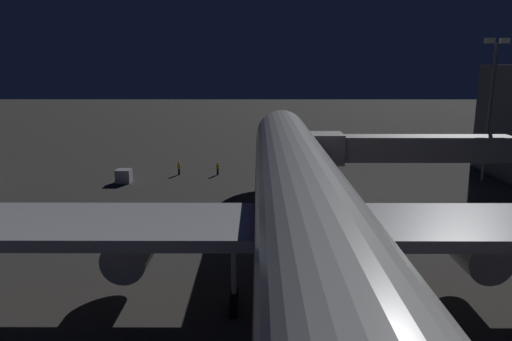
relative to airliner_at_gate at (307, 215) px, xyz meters
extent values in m
plane|color=#383533|center=(0.00, -11.78, -5.97)|extent=(320.00, 320.00, 0.00)
cylinder|color=silver|center=(0.00, -1.42, 0.12)|extent=(5.92, 57.96, 5.92)
sphere|color=silver|center=(0.00, -30.41, 0.12)|extent=(5.80, 5.80, 5.80)
cube|color=maroon|center=(0.00, -1.42, -0.32)|extent=(5.98, 55.64, 0.50)
cube|color=black|center=(0.00, -28.63, 1.16)|extent=(3.25, 1.40, 0.90)
cube|color=#B7BABF|center=(0.00, -0.83, -0.91)|extent=(59.04, 6.88, 0.70)
cylinder|color=#B7BABF|center=(-10.55, -1.83, -2.75)|extent=(2.67, 4.92, 2.67)
cylinder|color=black|center=(-10.55, -4.29, -2.75)|extent=(2.27, 0.15, 2.27)
cylinder|color=#B7BABF|center=(10.55, -1.83, -2.75)|extent=(2.67, 4.92, 2.67)
cylinder|color=black|center=(10.55, -4.29, -2.75)|extent=(2.27, 0.15, 2.27)
cylinder|color=#B7BABF|center=(0.00, -26.91, -3.50)|extent=(0.28, 0.28, 2.53)
cylinder|color=black|center=(0.00, -26.91, -5.37)|extent=(0.45, 1.20, 1.20)
cylinder|color=#B7BABF|center=(-4.20, 0.17, -3.50)|extent=(0.28, 0.28, 2.53)
cylinder|color=black|center=(-4.20, -0.48, -5.37)|extent=(0.45, 1.20, 1.20)
cylinder|color=black|center=(-4.20, 0.82, -5.37)|extent=(0.45, 1.20, 1.20)
cylinder|color=#B7BABF|center=(4.20, 0.17, -3.50)|extent=(0.28, 0.28, 2.53)
cylinder|color=black|center=(4.20, -0.48, -5.37)|extent=(0.45, 1.20, 1.20)
cylinder|color=black|center=(4.20, 0.82, -5.37)|extent=(0.45, 1.20, 1.20)
cube|color=#9E9E99|center=(-13.36, -21.18, 0.12)|extent=(18.52, 2.60, 2.50)
cube|color=#9E9E99|center=(-4.10, -21.18, 0.12)|extent=(3.20, 3.40, 3.00)
cube|color=black|center=(-2.70, -21.18, 0.12)|extent=(0.70, 3.20, 2.70)
cylinder|color=#B7BABF|center=(-5.10, -21.18, -3.55)|extent=(0.56, 0.56, 4.84)
cylinder|color=black|center=(-5.70, -21.18, -5.67)|extent=(0.25, 0.60, 0.60)
cylinder|color=black|center=(-4.50, -21.18, -5.67)|extent=(0.25, 0.60, 0.60)
cylinder|color=#59595E|center=(-25.50, -32.25, 2.44)|extent=(0.40, 0.40, 16.82)
cube|color=#F9EFC6|center=(-26.40, -32.25, 11.10)|extent=(1.10, 0.50, 0.60)
cube|color=#F9EFC6|center=(-24.60, -32.25, 11.10)|extent=(1.10, 0.50, 0.60)
cube|color=#B7BABF|center=(19.42, -31.02, -5.13)|extent=(1.78, 1.63, 1.66)
cylinder|color=black|center=(8.14, -35.27, -5.56)|extent=(0.28, 0.28, 0.81)
cylinder|color=yellow|center=(8.14, -35.27, -4.86)|extent=(0.40, 0.40, 0.60)
sphere|color=tan|center=(8.14, -35.27, -4.44)|extent=(0.24, 0.24, 0.24)
sphere|color=yellow|center=(8.14, -35.27, -4.39)|extent=(0.23, 0.23, 0.23)
cylinder|color=black|center=(13.29, -35.35, -5.56)|extent=(0.28, 0.28, 0.81)
cylinder|color=yellow|center=(13.29, -35.35, -4.81)|extent=(0.40, 0.40, 0.69)
sphere|color=tan|center=(13.29, -35.35, -4.34)|extent=(0.24, 0.24, 0.24)
sphere|color=yellow|center=(13.29, -35.35, -4.29)|extent=(0.23, 0.23, 0.23)
cone|color=orange|center=(-2.20, -32.41, -5.69)|extent=(0.36, 0.36, 0.55)
cone|color=orange|center=(2.20, -32.41, -5.69)|extent=(0.36, 0.36, 0.55)
camera|label=1|loc=(2.78, 25.67, 8.40)|focal=33.14mm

